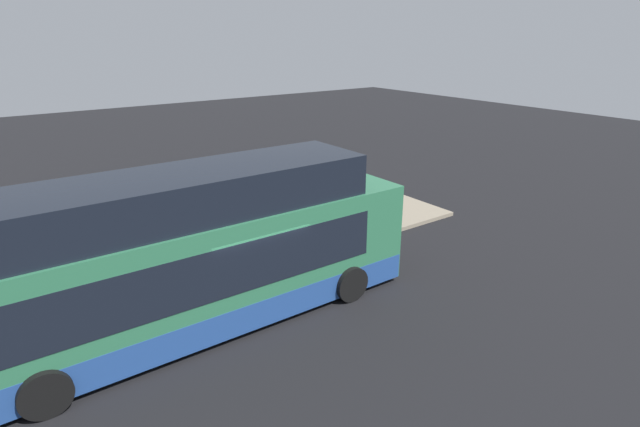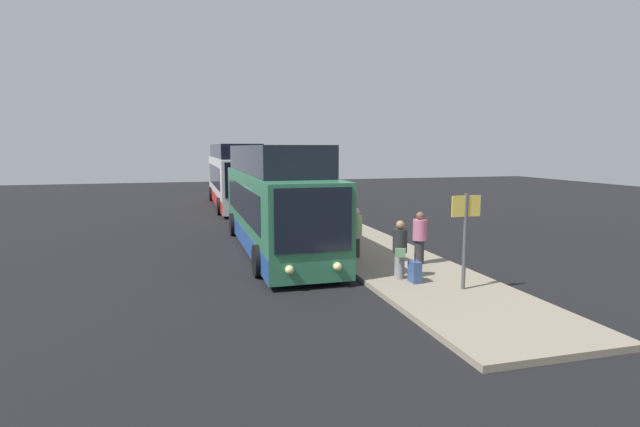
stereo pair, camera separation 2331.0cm
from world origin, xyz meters
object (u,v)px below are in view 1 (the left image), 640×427
Objects in this scene: bus_lead at (188,263)px; trash_bin at (78,303)px; passenger_boarding at (248,235)px; sign_post at (335,177)px; passenger_with_bags at (263,210)px; suitcase at (329,224)px; passenger_waiting at (323,213)px.

trash_bin is (-2.18, 2.01, -1.26)m from bus_lead.
passenger_boarding is 4.70m from sign_post.
passenger_with_bags is 2.37m from suitcase.
trash_bin is (-7.91, -0.50, -0.56)m from passenger_waiting.
bus_lead is 5.78m from passenger_with_bags.
sign_post is at bearing 10.17° from trash_bin.
passenger_boarding is 2.20m from passenger_with_bags.
bus_lead is 6.84× the size of passenger_boarding.
suitcase is at bearing -146.58° from passenger_with_bags.
passenger_boarding is 1.00× the size of passenger_with_bags.
passenger_waiting is at bearing 23.69° from bus_lead.
bus_lead reaches higher than trash_bin.
bus_lead is 8.04m from sign_post.
trash_bin is (-4.91, -0.25, -0.56)m from passenger_boarding.
bus_lead is 3.22m from trash_bin.
passenger_with_bags reaches higher than passenger_waiting.
passenger_waiting is 0.99× the size of passenger_with_bags.
sign_post is at bearing -120.93° from passenger_with_bags.
suitcase is at bearing 138.57° from passenger_waiting.
passenger_boarding is 3.56m from suitcase.
passenger_with_bags reaches higher than trash_bin.
passenger_boarding is (2.74, 2.26, -0.70)m from bus_lead.
bus_lead is at bearing -42.73° from trash_bin.
passenger_boarding is 4.95m from trash_bin.
passenger_with_bags is 0.66× the size of sign_post.
sign_post is at bearing 121.66° from passenger_boarding.
bus_lead is at bearing -44.40° from passenger_waiting.
trash_bin is (-9.33, -1.67, -1.32)m from sign_post.
sign_post is at bearing 44.67° from suitcase.
trash_bin is at bearing -73.21° from passenger_boarding.
passenger_boarding is at bearing 2.96° from trash_bin.
trash_bin is (-6.39, -1.88, -0.56)m from passenger_with_bags.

